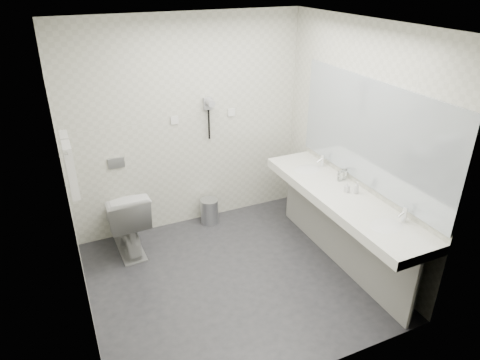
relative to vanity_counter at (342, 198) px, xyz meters
name	(u,v)px	position (x,y,z in m)	size (l,w,h in m)	color
floor	(233,279)	(-1.12, 0.20, -0.80)	(2.80, 2.80, 0.00)	#2B2A2F
ceiling	(230,25)	(-1.12, 0.20, 1.70)	(2.80, 2.80, 0.00)	silver
wall_back	(187,126)	(-1.12, 1.50, 0.45)	(2.80, 2.80, 0.00)	beige
wall_front	(309,246)	(-1.12, -1.10, 0.45)	(2.80, 2.80, 0.00)	beige
wall_left	(69,201)	(-2.52, 0.20, 0.45)	(2.60, 2.60, 0.00)	beige
wall_right	(357,146)	(0.27, 0.20, 0.45)	(2.60, 2.60, 0.00)	beige
vanity_counter	(342,198)	(0.00, 0.00, 0.00)	(0.55, 2.20, 0.10)	silver
vanity_panel	(339,233)	(0.02, 0.00, -0.42)	(0.03, 2.15, 0.75)	gray
vanity_post_near	(414,293)	(0.05, -1.04, -0.42)	(0.06, 0.06, 0.75)	silver
vanity_post_far	(292,191)	(0.05, 1.04, -0.42)	(0.06, 0.06, 0.75)	silver
mirror	(371,134)	(0.26, 0.00, 0.65)	(0.02, 2.20, 1.05)	#B2BCC6
basin_near	(386,227)	(0.00, -0.65, 0.04)	(0.40, 0.31, 0.05)	white
basin_far	(307,170)	(0.00, 0.65, 0.04)	(0.40, 0.31, 0.05)	white
faucet_near	(405,214)	(0.19, -0.65, 0.12)	(0.04, 0.04, 0.15)	silver
faucet_far	(323,160)	(0.19, 0.65, 0.12)	(0.04, 0.04, 0.15)	silver
soap_bottle_a	(347,188)	(0.07, 0.02, 0.10)	(0.05, 0.05, 0.10)	silver
soap_bottle_c	(356,188)	(0.14, -0.04, 0.12)	(0.05, 0.05, 0.13)	silver
glass_left	(340,176)	(0.16, 0.26, 0.10)	(0.06, 0.06, 0.11)	silver
glass_right	(344,174)	(0.22, 0.28, 0.11)	(0.06, 0.06, 0.11)	silver
toilet	(125,219)	(-2.00, 1.18, -0.40)	(0.45, 0.79, 0.80)	white
flush_plate	(116,163)	(-1.98, 1.49, 0.15)	(0.18, 0.02, 0.12)	#B2B5BA
pedal_bin	(209,212)	(-0.95, 1.33, -0.64)	(0.22, 0.22, 0.31)	#B2B5BA
bin_lid	(209,200)	(-0.95, 1.33, -0.48)	(0.22, 0.22, 0.01)	#B2B5BA
towel_rail	(64,141)	(-2.47, 0.75, 0.75)	(0.02, 0.02, 0.62)	silver
towel_near	(71,170)	(-2.46, 0.61, 0.53)	(0.07, 0.24, 0.48)	silver
towel_far	(68,159)	(-2.46, 0.89, 0.53)	(0.07, 0.24, 0.48)	silver
dryer_cradle	(208,104)	(-0.88, 1.47, 0.70)	(0.10, 0.04, 0.14)	#97989D
dryer_barrel	(210,103)	(-0.88, 1.40, 0.73)	(0.08, 0.08, 0.14)	#97989D
dryer_cord	(209,125)	(-0.88, 1.46, 0.45)	(0.02, 0.02, 0.35)	black
switch_plate_a	(175,120)	(-1.27, 1.49, 0.55)	(0.09, 0.02, 0.09)	white
switch_plate_b	(231,112)	(-0.57, 1.49, 0.55)	(0.09, 0.02, 0.09)	white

